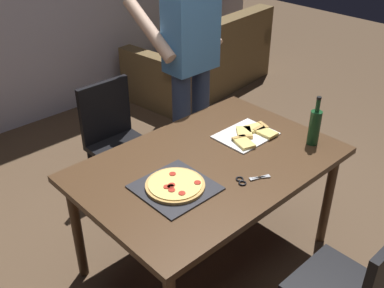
{
  "coord_description": "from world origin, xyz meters",
  "views": [
    {
      "loc": [
        -1.57,
        -1.52,
        2.18
      ],
      "look_at": [
        0.0,
        0.15,
        0.8
      ],
      "focal_mm": 42.02,
      "sensor_mm": 36.0,
      "label": 1
    }
  ],
  "objects_px": {
    "kitchen_scissors": "(248,180)",
    "person_serving_pizza": "(190,62)",
    "wine_bottle": "(315,126)",
    "chair_far_side": "(115,135)",
    "couch": "(204,63)",
    "pepperoni_pizza_on_tray": "(175,186)",
    "dining_table": "(209,171)",
    "chair_near_camera": "(358,288)"
  },
  "relations": [
    {
      "from": "couch",
      "to": "chair_near_camera",
      "type": "bearing_deg",
      "value": -122.62
    },
    {
      "from": "chair_near_camera",
      "to": "person_serving_pizza",
      "type": "relative_size",
      "value": 0.51
    },
    {
      "from": "person_serving_pizza",
      "to": "pepperoni_pizza_on_tray",
      "type": "distance_m",
      "value": 1.23
    },
    {
      "from": "chair_far_side",
      "to": "kitchen_scissors",
      "type": "height_order",
      "value": "chair_far_side"
    },
    {
      "from": "couch",
      "to": "pepperoni_pizza_on_tray",
      "type": "height_order",
      "value": "couch"
    },
    {
      "from": "pepperoni_pizza_on_tray",
      "to": "kitchen_scissors",
      "type": "bearing_deg",
      "value": -32.94
    },
    {
      "from": "wine_bottle",
      "to": "couch",
      "type": "bearing_deg",
      "value": 60.25
    },
    {
      "from": "chair_near_camera",
      "to": "pepperoni_pizza_on_tray",
      "type": "relative_size",
      "value": 2.38
    },
    {
      "from": "chair_far_side",
      "to": "chair_near_camera",
      "type": "bearing_deg",
      "value": -90.0
    },
    {
      "from": "chair_far_side",
      "to": "couch",
      "type": "xyz_separation_m",
      "value": [
        1.91,
        0.99,
        -0.21
      ]
    },
    {
      "from": "chair_near_camera",
      "to": "kitchen_scissors",
      "type": "bearing_deg",
      "value": 88.86
    },
    {
      "from": "chair_far_side",
      "to": "couch",
      "type": "height_order",
      "value": "chair_far_side"
    },
    {
      "from": "pepperoni_pizza_on_tray",
      "to": "person_serving_pizza",
      "type": "bearing_deg",
      "value": 43.51
    },
    {
      "from": "wine_bottle",
      "to": "kitchen_scissors",
      "type": "distance_m",
      "value": 0.6
    },
    {
      "from": "dining_table",
      "to": "person_serving_pizza",
      "type": "relative_size",
      "value": 0.87
    },
    {
      "from": "pepperoni_pizza_on_tray",
      "to": "chair_far_side",
      "type": "bearing_deg",
      "value": 73.1
    },
    {
      "from": "dining_table",
      "to": "person_serving_pizza",
      "type": "xyz_separation_m",
      "value": [
        0.56,
        0.77,
        0.32
      ]
    },
    {
      "from": "person_serving_pizza",
      "to": "wine_bottle",
      "type": "relative_size",
      "value": 5.54
    },
    {
      "from": "wine_bottle",
      "to": "kitchen_scissors",
      "type": "relative_size",
      "value": 1.62
    },
    {
      "from": "couch",
      "to": "person_serving_pizza",
      "type": "xyz_separation_m",
      "value": [
        -1.35,
        -1.21,
        0.7
      ]
    },
    {
      "from": "chair_near_camera",
      "to": "dining_table",
      "type": "bearing_deg",
      "value": 90.0
    },
    {
      "from": "person_serving_pizza",
      "to": "pepperoni_pizza_on_tray",
      "type": "bearing_deg",
      "value": -136.49
    },
    {
      "from": "pepperoni_pizza_on_tray",
      "to": "chair_near_camera",
      "type": "bearing_deg",
      "value": -70.99
    },
    {
      "from": "chair_far_side",
      "to": "wine_bottle",
      "type": "relative_size",
      "value": 2.85
    },
    {
      "from": "kitchen_scissors",
      "to": "person_serving_pizza",
      "type": "bearing_deg",
      "value": 62.63
    },
    {
      "from": "chair_far_side",
      "to": "wine_bottle",
      "type": "height_order",
      "value": "wine_bottle"
    },
    {
      "from": "couch",
      "to": "pepperoni_pizza_on_tray",
      "type": "distance_m",
      "value": 3.06
    },
    {
      "from": "chair_far_side",
      "to": "wine_bottle",
      "type": "xyz_separation_m",
      "value": [
        0.61,
        -1.28,
        0.36
      ]
    },
    {
      "from": "couch",
      "to": "pepperoni_pizza_on_tray",
      "type": "bearing_deg",
      "value": -137.39
    },
    {
      "from": "dining_table",
      "to": "chair_near_camera",
      "type": "distance_m",
      "value": 1.01
    },
    {
      "from": "chair_far_side",
      "to": "kitchen_scissors",
      "type": "relative_size",
      "value": 4.61
    },
    {
      "from": "chair_far_side",
      "to": "wine_bottle",
      "type": "bearing_deg",
      "value": -64.75
    },
    {
      "from": "dining_table",
      "to": "chair_near_camera",
      "type": "relative_size",
      "value": 1.69
    },
    {
      "from": "couch",
      "to": "wine_bottle",
      "type": "bearing_deg",
      "value": -119.75
    },
    {
      "from": "kitchen_scissors",
      "to": "dining_table",
      "type": "bearing_deg",
      "value": 92.9
    },
    {
      "from": "wine_bottle",
      "to": "person_serving_pizza",
      "type": "bearing_deg",
      "value": 92.52
    },
    {
      "from": "chair_far_side",
      "to": "person_serving_pizza",
      "type": "relative_size",
      "value": 0.51
    },
    {
      "from": "pepperoni_pizza_on_tray",
      "to": "wine_bottle",
      "type": "distance_m",
      "value": 0.96
    },
    {
      "from": "chair_near_camera",
      "to": "pepperoni_pizza_on_tray",
      "type": "bearing_deg",
      "value": 109.01
    },
    {
      "from": "pepperoni_pizza_on_tray",
      "to": "wine_bottle",
      "type": "relative_size",
      "value": 1.2
    },
    {
      "from": "dining_table",
      "to": "couch",
      "type": "xyz_separation_m",
      "value": [
        1.91,
        1.99,
        -0.37
      ]
    },
    {
      "from": "dining_table",
      "to": "couch",
      "type": "distance_m",
      "value": 2.78
    }
  ]
}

